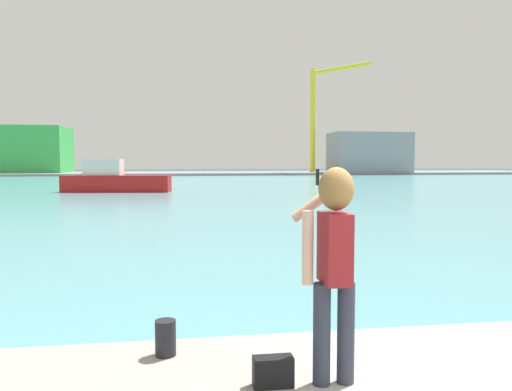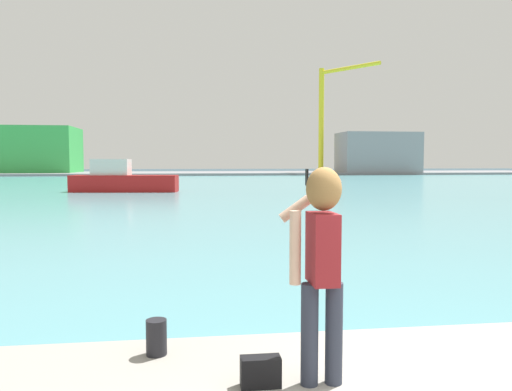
{
  "view_description": "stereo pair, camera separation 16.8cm",
  "coord_description": "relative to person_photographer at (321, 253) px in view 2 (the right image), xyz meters",
  "views": [
    {
      "loc": [
        -2.31,
        -2.9,
        2.45
      ],
      "look_at": [
        -0.93,
        6.14,
        1.82
      ],
      "focal_mm": 34.53,
      "sensor_mm": 36.0,
      "label": 1
    },
    {
      "loc": [
        -2.15,
        -2.92,
        2.45
      ],
      "look_at": [
        -0.93,
        6.14,
        1.82
      ],
      "focal_mm": 34.53,
      "sensor_mm": 36.0,
      "label": 2
    }
  ],
  "objects": [
    {
      "name": "ground_plane",
      "position": [
        1.13,
        49.19,
        -1.74
      ],
      "size": [
        220.0,
        220.0,
        0.0
      ],
      "primitive_type": "plane",
      "color": "#334751"
    },
    {
      "name": "harbor_water",
      "position": [
        1.13,
        51.19,
        -1.73
      ],
      "size": [
        140.0,
        100.0,
        0.02
      ],
      "primitive_type": "cube",
      "color": "#599EA8",
      "rests_on": "ground_plane"
    },
    {
      "name": "far_shore_dock",
      "position": [
        1.13,
        91.19,
        -1.53
      ],
      "size": [
        140.0,
        20.0,
        0.41
      ],
      "primitive_type": "cube",
      "color": "gray",
      "rests_on": "ground_plane"
    },
    {
      "name": "person_photographer",
      "position": [
        0.0,
        0.0,
        0.0
      ],
      "size": [
        0.52,
        0.55,
        1.74
      ],
      "rotation": [
        0.0,
        0.0,
        1.57
      ],
      "color": "#2D3342",
      "rests_on": "quay_promenade"
    },
    {
      "name": "handbag",
      "position": [
        -0.48,
        0.02,
        -0.95
      ],
      "size": [
        0.32,
        0.14,
        0.24
      ],
      "primitive_type": "cube",
      "rotation": [
        0.0,
        0.0,
        -0.01
      ],
      "color": "black",
      "rests_on": "quay_promenade"
    },
    {
      "name": "harbor_bollard",
      "position": [
        -1.34,
        0.78,
        -0.9
      ],
      "size": [
        0.19,
        0.19,
        0.33
      ],
      "primitive_type": "cylinder",
      "color": "black",
      "rests_on": "quay_promenade"
    },
    {
      "name": "boat_moored",
      "position": [
        -6.46,
        36.93,
        -0.78
      ],
      "size": [
        8.64,
        3.13,
        2.63
      ],
      "rotation": [
        0.0,
        0.0,
        -0.14
      ],
      "color": "#B21919",
      "rests_on": "harbor_water"
    },
    {
      "name": "warehouse_left",
      "position": [
        -29.39,
        93.12,
        2.88
      ],
      "size": [
        14.44,
        11.85,
        8.42
      ],
      "primitive_type": "cube",
      "color": "green",
      "rests_on": "far_shore_dock"
    },
    {
      "name": "warehouse_right",
      "position": [
        34.17,
        85.51,
        2.4
      ],
      "size": [
        14.48,
        8.12,
        7.45
      ],
      "primitive_type": "cube",
      "color": "gray",
      "rests_on": "far_shore_dock"
    },
    {
      "name": "port_crane",
      "position": [
        24.91,
        87.29,
        10.72
      ],
      "size": [
        8.16,
        11.29,
        19.69
      ],
      "color": "yellow",
      "rests_on": "far_shore_dock"
    }
  ]
}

